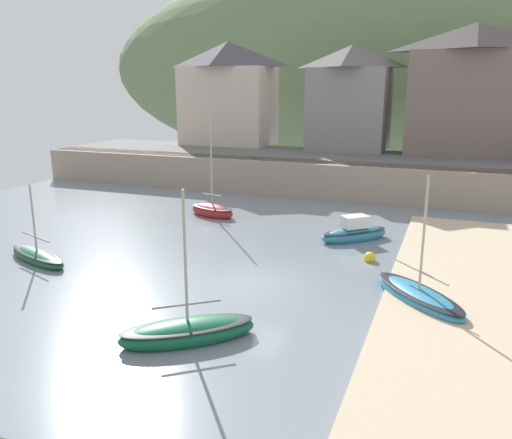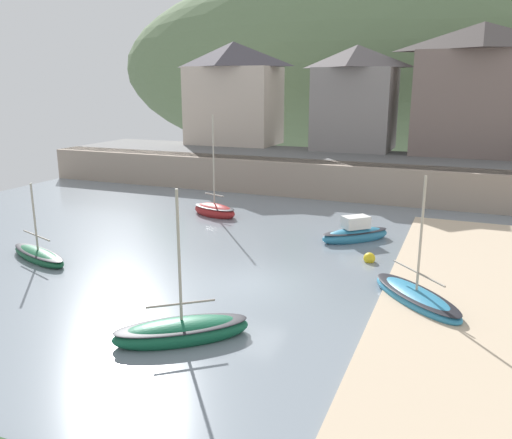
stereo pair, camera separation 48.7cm
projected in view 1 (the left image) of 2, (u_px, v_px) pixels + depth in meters
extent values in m
cube|color=gray|center=(253.00, 283.00, 20.72)|extent=(48.00, 40.00, 0.06)
cube|color=gray|center=(343.00, 181.00, 35.78)|extent=(48.00, 2.40, 2.40)
cube|color=#606060|center=(354.00, 157.00, 38.83)|extent=(48.00, 9.00, 0.10)
ellipsoid|color=#627A52|center=(392.00, 67.00, 68.75)|extent=(80.00, 44.00, 27.87)
cube|color=beige|center=(229.00, 106.00, 46.25)|extent=(7.68, 5.06, 6.68)
pyramid|color=#4D484F|center=(228.00, 54.00, 45.14)|extent=(7.98, 5.36, 2.11)
cube|color=gray|center=(350.00, 109.00, 42.53)|extent=(6.11, 5.62, 6.48)
pyramid|color=#524C4D|center=(352.00, 56.00, 41.49)|extent=(6.41, 5.92, 1.76)
cube|color=#75635D|center=(471.00, 103.00, 39.23)|extent=(8.93, 5.53, 7.62)
pyramid|color=#47403D|center=(477.00, 36.00, 38.03)|extent=(9.23, 5.83, 1.97)
ellipsoid|color=#145B3B|center=(188.00, 333.00, 16.00)|extent=(4.15, 3.69, 0.86)
ellipsoid|color=black|center=(188.00, 326.00, 15.94)|extent=(4.07, 3.62, 0.12)
cylinder|color=#B2A893|center=(185.00, 257.00, 15.38)|extent=(0.09, 0.09, 4.07)
cylinder|color=gray|center=(187.00, 304.00, 15.76)|extent=(1.69, 1.36, 0.07)
ellipsoid|color=teal|center=(354.00, 235.00, 26.29)|extent=(3.46, 3.35, 0.85)
ellipsoid|color=black|center=(354.00, 231.00, 26.23)|extent=(3.39, 3.29, 0.12)
cube|color=silver|center=(355.00, 222.00, 26.11)|extent=(1.48, 1.46, 0.60)
ellipsoid|color=maroon|center=(212.00, 211.00, 31.14)|extent=(3.30, 2.17, 0.94)
ellipsoid|color=black|center=(212.00, 207.00, 31.07)|extent=(3.24, 2.13, 0.12)
cylinder|color=#B2A893|center=(211.00, 160.00, 30.37)|extent=(0.09, 0.09, 5.20)
cylinder|color=gray|center=(212.00, 195.00, 30.88)|extent=(1.44, 0.52, 0.07)
ellipsoid|color=#165432|center=(38.00, 258.00, 23.15)|extent=(4.22, 2.37, 0.62)
ellipsoid|color=black|center=(37.00, 254.00, 23.11)|extent=(4.13, 2.32, 0.12)
cylinder|color=#B2A893|center=(33.00, 218.00, 22.70)|extent=(0.09, 0.09, 3.01)
cylinder|color=gray|center=(35.00, 237.00, 22.91)|extent=(2.28, 0.88, 0.07)
ellipsoid|color=teal|center=(418.00, 297.00, 18.85)|extent=(4.08, 4.22, 0.65)
ellipsoid|color=black|center=(419.00, 292.00, 18.81)|extent=(4.00, 4.14, 0.12)
cylinder|color=#B2A893|center=(424.00, 233.00, 18.25)|extent=(0.09, 0.09, 4.13)
cylinder|color=gray|center=(421.00, 272.00, 18.61)|extent=(1.98, 2.10, 0.07)
sphere|color=yellow|center=(370.00, 258.00, 23.19)|extent=(0.52, 0.52, 0.52)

